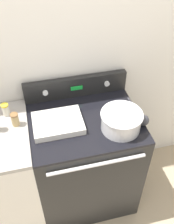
% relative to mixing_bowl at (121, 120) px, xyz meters
% --- Properties ---
extents(ground_plane, '(12.00, 12.00, 0.00)m').
position_rel_mixing_bowl_xyz_m(ground_plane, '(-0.22, -0.18, -1.03)').
color(ground_plane, tan).
extents(kitchen_wall, '(8.00, 0.05, 2.50)m').
position_rel_mixing_bowl_xyz_m(kitchen_wall, '(-0.22, 0.49, 0.22)').
color(kitchen_wall, silver).
rests_on(kitchen_wall, ground_plane).
extents(stove_range, '(0.79, 0.66, 0.96)m').
position_rel_mixing_bowl_xyz_m(stove_range, '(-0.22, 0.13, -0.55)').
color(stove_range, black).
rests_on(stove_range, ground_plane).
extents(control_panel, '(0.79, 0.07, 0.17)m').
position_rel_mixing_bowl_xyz_m(control_panel, '(-0.22, 0.42, 0.01)').
color(control_panel, black).
rests_on(control_panel, stove_range).
extents(side_counter, '(0.56, 0.63, 0.97)m').
position_rel_mixing_bowl_xyz_m(side_counter, '(-0.89, 0.13, -0.55)').
color(side_counter, silver).
rests_on(side_counter, ground_plane).
extents(mixing_bowl, '(0.28, 0.28, 0.14)m').
position_rel_mixing_bowl_xyz_m(mixing_bowl, '(0.00, 0.00, 0.00)').
color(mixing_bowl, silver).
rests_on(mixing_bowl, stove_range).
extents(casserole_dish, '(0.34, 0.26, 0.05)m').
position_rel_mixing_bowl_xyz_m(casserole_dish, '(-0.41, 0.13, -0.05)').
color(casserole_dish, silver).
rests_on(casserole_dish, stove_range).
extents(ladle, '(0.08, 0.33, 0.08)m').
position_rel_mixing_bowl_xyz_m(ladle, '(0.16, 0.01, -0.04)').
color(ladle, '#333338').
rests_on(ladle, stove_range).
extents(spice_jar_brown_cap, '(0.05, 0.05, 0.10)m').
position_rel_mixing_bowl_xyz_m(spice_jar_brown_cap, '(-0.69, 0.19, -0.02)').
color(spice_jar_brown_cap, tan).
rests_on(spice_jar_brown_cap, side_counter).
extents(spice_jar_yellow_cap, '(0.05, 0.05, 0.09)m').
position_rel_mixing_bowl_xyz_m(spice_jar_yellow_cap, '(-0.75, 0.31, -0.02)').
color(spice_jar_yellow_cap, beige).
rests_on(spice_jar_yellow_cap, side_counter).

